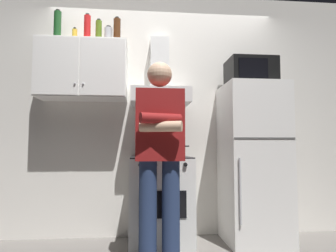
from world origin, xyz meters
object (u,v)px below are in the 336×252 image
at_px(bottle_wine_green, 57,27).
at_px(bottle_rum_dark, 117,30).
at_px(stove_oven, 161,200).
at_px(person_standing, 160,154).
at_px(refrigerator, 253,162).
at_px(bottle_soda_red, 87,28).
at_px(bottle_olive_oil, 99,32).
at_px(microwave, 250,73).
at_px(upper_cabinet, 83,70).
at_px(cooking_pot, 175,150).
at_px(bottle_canister_steel, 108,35).
at_px(bottle_spice_jar, 75,35).
at_px(range_hood, 160,86).

relative_size(bottle_wine_green, bottle_rum_dark, 1.28).
relative_size(stove_oven, person_standing, 0.53).
relative_size(refrigerator, bottle_rum_dark, 5.88).
relative_size(person_standing, bottle_soda_red, 5.55).
xyz_separation_m(person_standing, bottle_olive_oil, (-0.60, 0.77, 1.28)).
height_order(microwave, bottle_olive_oil, bottle_olive_oil).
height_order(upper_cabinet, cooking_pot, upper_cabinet).
xyz_separation_m(bottle_canister_steel, bottle_soda_red, (-0.21, -0.04, 0.05)).
bearing_deg(bottle_spice_jar, bottle_wine_green, 173.92).
distance_m(range_hood, bottle_canister_steel, 0.77).
height_order(microwave, bottle_spice_jar, bottle_spice_jar).
bearing_deg(bottle_wine_green, person_standing, -36.47).
xyz_separation_m(bottle_canister_steel, bottle_spice_jar, (-0.35, -0.01, -0.02)).
bearing_deg(cooking_pot, bottle_soda_red, 165.86).
height_order(bottle_olive_oil, bottle_soda_red, bottle_soda_red).
xyz_separation_m(cooking_pot, bottle_soda_red, (-0.89, 0.22, 1.26)).
bearing_deg(refrigerator, bottle_olive_oil, 174.29).
bearing_deg(bottle_rum_dark, bottle_olive_oil, 163.87).
height_order(upper_cabinet, stove_oven, upper_cabinet).
xyz_separation_m(cooking_pot, bottle_spice_jar, (-1.03, 0.25, 1.19)).
relative_size(person_standing, bottle_spice_jar, 10.60).
relative_size(person_standing, bottle_olive_oil, 6.12).
relative_size(refrigerator, bottle_canister_steel, 8.52).
xyz_separation_m(upper_cabinet, person_standing, (0.75, -0.73, -0.85)).
bearing_deg(cooking_pot, upper_cabinet, 165.27).
distance_m(bottle_canister_steel, bottle_wine_green, 0.54).
bearing_deg(bottle_olive_oil, range_hood, -3.02).
bearing_deg(bottle_olive_oil, person_standing, -51.80).
bearing_deg(upper_cabinet, refrigerator, -4.07).
xyz_separation_m(range_hood, bottle_rum_dark, (-0.46, -0.02, 0.58)).
bearing_deg(bottle_spice_jar, upper_cabinet, -5.77).
relative_size(microwave, person_standing, 0.29).
relative_size(microwave, cooking_pot, 1.75).
bearing_deg(bottle_rum_dark, range_hood, 2.85).
distance_m(upper_cabinet, cooking_pot, 1.26).
bearing_deg(upper_cabinet, bottle_soda_red, -27.51).
xyz_separation_m(microwave, bottle_soda_red, (-1.71, 0.09, 0.45)).
relative_size(upper_cabinet, cooking_pot, 3.28).
bearing_deg(person_standing, refrigerator, 31.23).
xyz_separation_m(cooking_pot, bottle_wine_green, (-1.21, 0.27, 1.29)).
xyz_separation_m(microwave, bottle_rum_dark, (-1.41, 0.08, 0.44)).
bearing_deg(bottle_soda_red, bottle_wine_green, 171.20).
height_order(bottle_canister_steel, bottle_olive_oil, bottle_olive_oil).
xyz_separation_m(bottle_spice_jar, bottle_wine_green, (-0.18, 0.02, 0.10)).
distance_m(upper_cabinet, microwave, 1.75).
height_order(upper_cabinet, range_hood, range_hood).
bearing_deg(bottle_rum_dark, cooking_pot, -20.85).
xyz_separation_m(refrigerator, bottle_rum_dark, (-1.41, 0.10, 1.38)).
bearing_deg(bottle_canister_steel, person_standing, -56.32).
bearing_deg(upper_cabinet, person_standing, -44.26).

